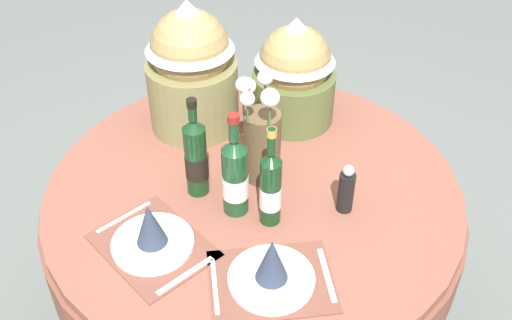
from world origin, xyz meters
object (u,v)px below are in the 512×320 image
Objects in this scene: dining_table at (253,216)px; gift_tub_back_left at (191,62)px; gift_tub_back_centre at (295,68)px; place_setting_right at (272,270)px; wine_bottle_right at (271,188)px; place_setting_left at (152,235)px; flower_vase at (261,138)px; wine_bottle_left at (235,176)px; pepper_mill at (346,190)px; wine_bottle_rear at (196,157)px.

dining_table is 0.57m from gift_tub_back_left.
gift_tub_back_centre is at bearing 20.82° from gift_tub_back_left.
gift_tub_back_centre is at bearing 98.40° from place_setting_right.
gift_tub_back_left reaches higher than wine_bottle_right.
wine_bottle_right reaches higher than place_setting_left.
place_setting_right is at bearing -55.12° from gift_tub_back_left.
flower_vase is 0.36m from gift_tub_back_centre.
dining_table is 3.87× the size of wine_bottle_left.
flower_vase is at bearing -94.31° from gift_tub_back_centre.
pepper_mill is (0.51, 0.30, 0.03)m from place_setting_left.
wine_bottle_right is at bearing 32.94° from place_setting_left.
flower_vase is 0.21m from wine_bottle_right.
flower_vase reaches higher than dining_table.
pepper_mill is at bearing 66.48° from place_setting_right.
wine_bottle_left reaches higher than place_setting_right.
place_setting_right is 1.07× the size of flower_vase.
wine_bottle_rear is (0.05, 0.26, 0.09)m from place_setting_left.
gift_tub_back_left is 0.36m from gift_tub_back_centre.
wine_bottle_right is 0.84× the size of gift_tub_back_centre.
flower_vase reaches higher than wine_bottle_rear.
gift_tub_back_left is (-0.60, 0.31, 0.18)m from pepper_mill.
wine_bottle_left is at bearing -101.23° from flower_vase.
wine_bottle_rear is 0.86× the size of gift_tub_back_centre.
gift_tub_back_centre is at bearing 83.39° from wine_bottle_left.
wine_bottle_left is 0.11m from wine_bottle_right.
pepper_mill is 0.70m from gift_tub_back_left.
gift_tub_back_left is 1.19× the size of gift_tub_back_centre.
place_setting_left is 0.60m from pepper_mill.
flower_vase is 0.80× the size of gift_tub_back_left.
wine_bottle_rear is at bearing 136.62° from place_setting_right.
flower_vase is at bearing -35.97° from gift_tub_back_left.
pepper_mill is at bearing -59.14° from gift_tub_back_centre.
place_setting_left is at bearing -100.02° from wine_bottle_rear.
pepper_mill is (0.15, 0.34, 0.03)m from place_setting_right.
wine_bottle_right is at bearing -46.96° from gift_tub_back_left.
gift_tub_back_centre is at bearing 67.01° from wine_bottle_rear.
place_setting_right is at bearing -71.53° from flower_vase.
wine_bottle_left is 0.15m from wine_bottle_rear.
dining_table is at bearing 57.75° from place_setting_left.
place_setting_right is (0.36, -0.04, 0.00)m from place_setting_left.
wine_bottle_rear reaches higher than dining_table.
dining_table is 0.44m from place_setting_left.
gift_tub_back_centre is at bearing 95.45° from wine_bottle_right.
gift_tub_back_centre reaches higher than wine_bottle_left.
wine_bottle_left is at bearing -19.70° from wine_bottle_rear.
place_setting_left is 1.20× the size of wine_bottle_left.
wine_bottle_left is 0.73× the size of gift_tub_back_left.
wine_bottle_right is (0.08, -0.19, -0.03)m from flower_vase.
flower_vase is (0.01, 0.05, 0.30)m from dining_table.
gift_tub_back_left reaches higher than dining_table.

